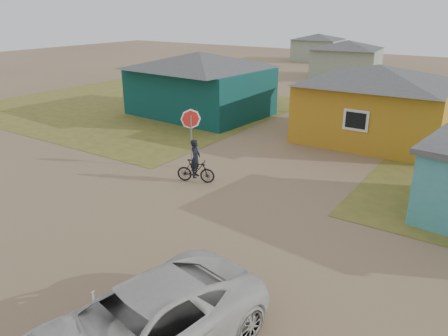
# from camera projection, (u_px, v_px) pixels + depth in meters

# --- Properties ---
(ground) EXTENTS (120.00, 120.00, 0.00)m
(ground) POSITION_uv_depth(u_px,v_px,m) (158.00, 231.00, 13.68)
(ground) COLOR #8C6F51
(grass_nw) EXTENTS (20.00, 18.00, 0.00)m
(grass_nw) POSITION_uv_depth(u_px,v_px,m) (135.00, 105.00, 31.13)
(grass_nw) COLOR olive
(grass_nw) RESTS_ON ground
(house_teal) EXTENTS (8.93, 7.08, 4.00)m
(house_teal) POSITION_uv_depth(u_px,v_px,m) (200.00, 83.00, 27.92)
(house_teal) COLOR #093634
(house_teal) RESTS_ON ground
(house_yellow) EXTENTS (7.72, 6.76, 3.90)m
(house_yellow) POSITION_uv_depth(u_px,v_px,m) (375.00, 102.00, 22.55)
(house_yellow) COLOR #B97F1C
(house_yellow) RESTS_ON ground
(house_pale_west) EXTENTS (7.04, 6.15, 3.60)m
(house_pale_west) POSITION_uv_depth(u_px,v_px,m) (347.00, 59.00, 42.61)
(house_pale_west) COLOR #919E88
(house_pale_west) RESTS_ON ground
(house_pale_north) EXTENTS (6.28, 5.81, 3.40)m
(house_pale_north) POSITION_uv_depth(u_px,v_px,m) (318.00, 47.00, 56.17)
(house_pale_north) COLOR #919E88
(house_pale_north) RESTS_ON ground
(stop_sign) EXTENTS (0.80, 0.38, 2.62)m
(stop_sign) POSITION_uv_depth(u_px,v_px,m) (191.00, 125.00, 18.41)
(stop_sign) COLOR gray
(stop_sign) RESTS_ON ground
(cyclist) EXTENTS (1.62, 0.95, 1.76)m
(cyclist) POSITION_uv_depth(u_px,v_px,m) (196.00, 167.00, 17.34)
(cyclist) COLOR black
(cyclist) RESTS_ON ground
(vehicle) EXTENTS (3.54, 5.80, 1.50)m
(vehicle) POSITION_uv_depth(u_px,v_px,m) (140.00, 327.00, 8.50)
(vehicle) COLOR beige
(vehicle) RESTS_ON ground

